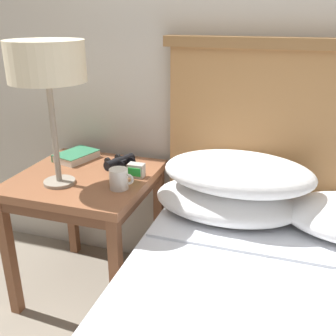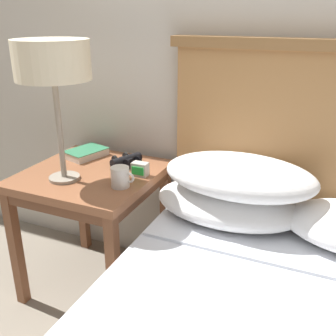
# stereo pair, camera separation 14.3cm
# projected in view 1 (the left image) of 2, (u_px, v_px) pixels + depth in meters

# --- Properties ---
(wall_back) EXTENTS (8.00, 0.06, 2.60)m
(wall_back) POSITION_uv_depth(u_px,v_px,m) (261.00, 5.00, 1.60)
(wall_back) COLOR beige
(wall_back) RESTS_ON ground_plane
(nightstand) EXTENTS (0.58, 0.58, 0.61)m
(nightstand) POSITION_uv_depth(u_px,v_px,m) (86.00, 191.00, 1.76)
(nightstand) COLOR brown
(nightstand) RESTS_ON ground_plane
(table_lamp) EXTENTS (0.29, 0.29, 0.57)m
(table_lamp) POSITION_uv_depth(u_px,v_px,m) (46.00, 65.00, 1.47)
(table_lamp) COLOR gray
(table_lamp) RESTS_ON nightstand
(book_on_nightstand) EXTENTS (0.19, 0.22, 0.04)m
(book_on_nightstand) POSITION_uv_depth(u_px,v_px,m) (76.00, 156.00, 1.91)
(book_on_nightstand) COLOR silver
(book_on_nightstand) RESTS_ON nightstand
(binoculars_pair) EXTENTS (0.16, 0.16, 0.05)m
(binoculars_pair) POSITION_uv_depth(u_px,v_px,m) (120.00, 162.00, 1.82)
(binoculars_pair) COLOR black
(binoculars_pair) RESTS_ON nightstand
(coffee_mug) EXTENTS (0.10, 0.08, 0.08)m
(coffee_mug) POSITION_uv_depth(u_px,v_px,m) (119.00, 179.00, 1.58)
(coffee_mug) COLOR silver
(coffee_mug) RESTS_ON nightstand
(alarm_clock) EXTENTS (0.07, 0.05, 0.06)m
(alarm_clock) POSITION_uv_depth(u_px,v_px,m) (136.00, 170.00, 1.70)
(alarm_clock) COLOR #B7B2A8
(alarm_clock) RESTS_ON nightstand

